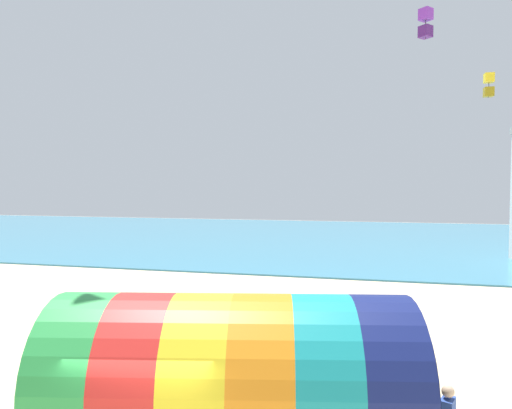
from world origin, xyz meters
name	(u,v)px	position (x,y,z in m)	size (l,w,h in m)	color
sea	(325,238)	(0.00, 38.54, 0.05)	(120.00, 40.00, 0.10)	teal
giant_inflatable_tube	(234,378)	(1.21, 0.88, 1.63)	(7.42, 4.54, 3.26)	green
kite_purple_box	(426,23)	(5.55, 8.23, 10.62)	(0.49, 0.49, 0.98)	purple
kite_yellow_box	(489,85)	(9.56, 16.85, 10.26)	(0.43, 0.43, 1.21)	yellow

